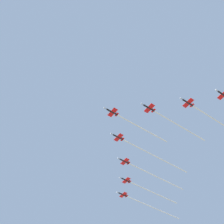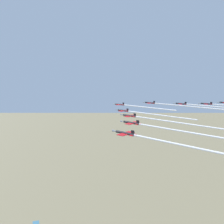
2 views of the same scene
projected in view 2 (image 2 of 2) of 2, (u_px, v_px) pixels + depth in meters
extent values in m
cube|color=teal|center=(36.00, 224.00, 216.48)|extent=(6.00, 6.00, 2.40)
cylinder|color=black|center=(120.00, 104.00, 165.71)|extent=(5.02, 7.51, 1.00)
cone|color=#9EA3AD|center=(114.00, 104.00, 168.95)|extent=(1.74, 2.04, 0.95)
cube|color=red|center=(120.00, 105.00, 165.42)|extent=(7.70, 6.19, 0.16)
cube|color=red|center=(123.00, 105.00, 163.39)|extent=(3.29, 2.66, 0.16)
cube|color=black|center=(123.00, 104.00, 163.31)|extent=(0.86, 1.32, 1.63)
cylinder|color=white|center=(148.00, 108.00, 149.98)|extent=(21.17, 34.91, 0.70)
cylinder|color=black|center=(123.00, 111.00, 143.82)|extent=(5.02, 7.51, 1.00)
cone|color=#9EA3AD|center=(117.00, 110.00, 147.06)|extent=(1.74, 2.04, 0.95)
cube|color=red|center=(124.00, 111.00, 143.54)|extent=(7.70, 6.19, 0.16)
cube|color=red|center=(128.00, 111.00, 141.50)|extent=(3.29, 2.66, 0.16)
cube|color=black|center=(128.00, 110.00, 141.42)|extent=(0.86, 1.32, 1.63)
cylinder|color=white|center=(159.00, 115.00, 127.13)|extent=(22.68, 37.44, 0.70)
cylinder|color=black|center=(150.00, 103.00, 167.01)|extent=(5.02, 7.51, 1.00)
cone|color=#9EA3AD|center=(144.00, 102.00, 170.25)|extent=(1.74, 2.04, 0.95)
cube|color=red|center=(150.00, 103.00, 166.72)|extent=(7.70, 6.19, 0.16)
cube|color=red|center=(154.00, 103.00, 164.69)|extent=(3.29, 2.66, 0.16)
cube|color=black|center=(154.00, 102.00, 164.60)|extent=(0.86, 1.32, 1.63)
cylinder|color=white|center=(194.00, 107.00, 145.53)|extent=(30.20, 50.07, 0.70)
cylinder|color=black|center=(129.00, 116.00, 120.99)|extent=(5.02, 7.51, 1.00)
cone|color=#9EA3AD|center=(122.00, 115.00, 124.23)|extent=(1.74, 2.04, 0.95)
cube|color=red|center=(130.00, 116.00, 120.70)|extent=(7.70, 6.19, 0.16)
cube|color=red|center=(135.00, 116.00, 118.67)|extent=(3.29, 2.66, 0.16)
cube|color=black|center=(135.00, 115.00, 118.59)|extent=(0.86, 1.32, 1.63)
cylinder|color=white|center=(185.00, 124.00, 100.96)|extent=(27.93, 46.26, 0.70)
cylinder|color=black|center=(181.00, 104.00, 167.94)|extent=(5.02, 7.51, 1.00)
cone|color=#9EA3AD|center=(175.00, 103.00, 171.17)|extent=(1.74, 2.04, 0.95)
cube|color=red|center=(182.00, 104.00, 167.65)|extent=(7.70, 6.19, 0.16)
cube|color=red|center=(186.00, 104.00, 165.62)|extent=(3.29, 2.66, 0.16)
cube|color=black|center=(186.00, 103.00, 165.53)|extent=(0.86, 1.32, 1.63)
cylinder|color=black|center=(131.00, 123.00, 100.74)|extent=(5.02, 7.51, 1.00)
cone|color=#9EA3AD|center=(122.00, 121.00, 103.98)|extent=(1.74, 2.04, 0.95)
cube|color=red|center=(132.00, 123.00, 100.45)|extent=(7.70, 6.19, 0.16)
cube|color=red|center=(138.00, 124.00, 98.42)|extent=(3.29, 2.66, 0.16)
cube|color=black|center=(138.00, 122.00, 98.34)|extent=(0.86, 1.32, 1.63)
cylinder|color=white|center=(202.00, 135.00, 80.57)|extent=(28.15, 46.62, 0.70)
cylinder|color=black|center=(206.00, 104.00, 171.34)|extent=(5.02, 7.51, 1.00)
cone|color=#9EA3AD|center=(200.00, 103.00, 174.58)|extent=(1.74, 2.04, 0.95)
cube|color=red|center=(207.00, 104.00, 171.05)|extent=(7.70, 6.19, 0.16)
cube|color=red|center=(211.00, 104.00, 169.02)|extent=(3.29, 2.66, 0.16)
cube|color=black|center=(211.00, 103.00, 168.93)|extent=(0.86, 1.32, 1.63)
cylinder|color=black|center=(125.00, 133.00, 83.28)|extent=(5.02, 7.51, 1.00)
cone|color=#9EA3AD|center=(115.00, 131.00, 86.52)|extent=(1.74, 2.04, 0.95)
cube|color=red|center=(126.00, 134.00, 82.99)|extent=(7.70, 6.19, 0.16)
cube|color=red|center=(133.00, 135.00, 80.96)|extent=(3.29, 2.66, 0.16)
cube|color=black|center=(133.00, 133.00, 80.87)|extent=(0.86, 1.32, 1.63)
cylinder|color=white|center=(193.00, 148.00, 66.77)|extent=(22.39, 36.95, 0.70)
cone|color=#9EA3AD|center=(218.00, 102.00, 180.57)|extent=(1.74, 2.04, 0.95)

